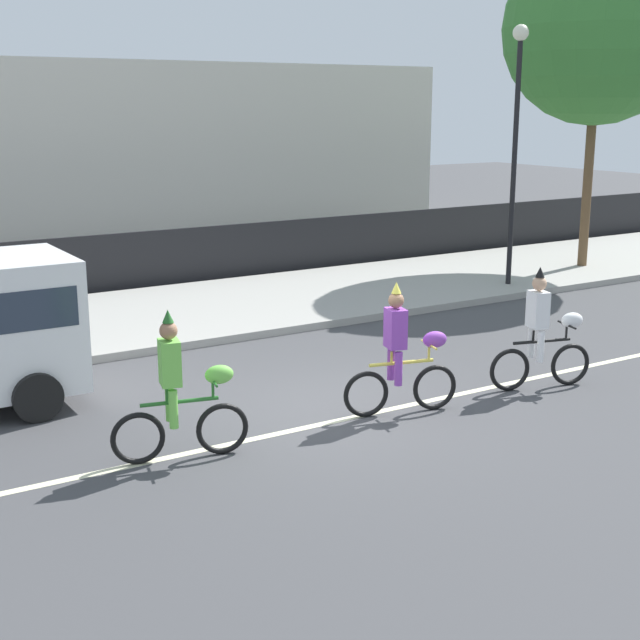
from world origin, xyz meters
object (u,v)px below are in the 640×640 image
Objects in this scene: parade_cyclist_purple at (402,356)px; parade_cyclist_zebra at (543,335)px; parade_cyclist_lime at (180,395)px; street_lamp_post at (516,118)px.

parade_cyclist_purple and parade_cyclist_zebra have the same top height.
parade_cyclist_lime and parade_cyclist_zebra have the same top height.
street_lamp_post is at bearing 37.36° from parade_cyclist_purple.
parade_cyclist_lime is at bearing -152.64° from street_lamp_post.
parade_cyclist_zebra is (2.54, -0.20, 0.00)m from parade_cyclist_purple.
parade_cyclist_purple is 2.55m from parade_cyclist_zebra.
parade_cyclist_zebra is 0.33× the size of street_lamp_post.
street_lamp_post reaches higher than parade_cyclist_purple.
parade_cyclist_purple is at bearing 175.50° from parade_cyclist_zebra.
parade_cyclist_lime is 1.00× the size of parade_cyclist_purple.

